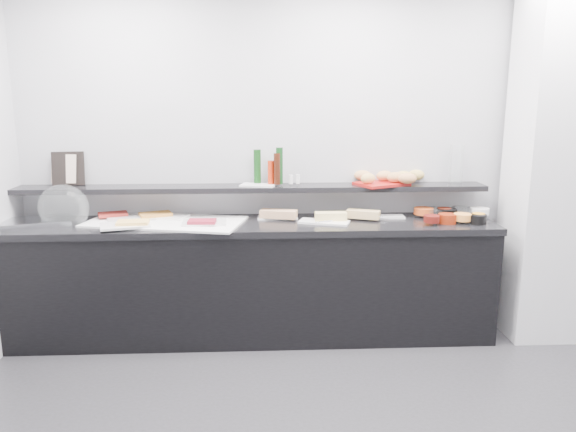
{
  "coord_description": "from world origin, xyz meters",
  "views": [
    {
      "loc": [
        -0.64,
        -2.4,
        1.84
      ],
      "look_at": [
        -0.45,
        1.45,
        1.0
      ],
      "focal_mm": 35.0,
      "sensor_mm": 36.0,
      "label": 1
    }
  ],
  "objects_px": {
    "cloche_base": "(38,222)",
    "framed_print": "(68,169)",
    "bread_tray": "(381,184)",
    "carafe": "(456,164)",
    "sandwich_plate_mid": "(324,222)",
    "condiment_tray": "(258,185)"
  },
  "relations": [
    {
      "from": "cloche_base",
      "to": "framed_print",
      "type": "height_order",
      "value": "framed_print"
    },
    {
      "from": "bread_tray",
      "to": "cloche_base",
      "type": "bearing_deg",
      "value": 158.31
    },
    {
      "from": "cloche_base",
      "to": "carafe",
      "type": "height_order",
      "value": "carafe"
    },
    {
      "from": "cloche_base",
      "to": "carafe",
      "type": "xyz_separation_m",
      "value": [
        3.18,
        0.21,
        0.38
      ]
    },
    {
      "from": "carafe",
      "to": "sandwich_plate_mid",
      "type": "bearing_deg",
      "value": -166.09
    },
    {
      "from": "bread_tray",
      "to": "carafe",
      "type": "xyz_separation_m",
      "value": [
        0.6,
        0.06,
        0.14
      ]
    },
    {
      "from": "bread_tray",
      "to": "condiment_tray",
      "type": "bearing_deg",
      "value": 154.69
    },
    {
      "from": "cloche_base",
      "to": "sandwich_plate_mid",
      "type": "xyz_separation_m",
      "value": [
        2.11,
        -0.06,
        -0.01
      ]
    },
    {
      "from": "framed_print",
      "to": "carafe",
      "type": "bearing_deg",
      "value": -8.87
    },
    {
      "from": "framed_print",
      "to": "condiment_tray",
      "type": "height_order",
      "value": "framed_print"
    },
    {
      "from": "cloche_base",
      "to": "carafe",
      "type": "distance_m",
      "value": 3.21
    },
    {
      "from": "condiment_tray",
      "to": "bread_tray",
      "type": "height_order",
      "value": "bread_tray"
    },
    {
      "from": "cloche_base",
      "to": "bread_tray",
      "type": "relative_size",
      "value": 1.25
    },
    {
      "from": "condiment_tray",
      "to": "bread_tray",
      "type": "relative_size",
      "value": 0.7
    },
    {
      "from": "cloche_base",
      "to": "sandwich_plate_mid",
      "type": "distance_m",
      "value": 2.12
    },
    {
      "from": "cloche_base",
      "to": "bread_tray",
      "type": "xyz_separation_m",
      "value": [
        2.58,
        0.15,
        0.24
      ]
    },
    {
      "from": "cloche_base",
      "to": "carafe",
      "type": "bearing_deg",
      "value": -14.6
    },
    {
      "from": "framed_print",
      "to": "carafe",
      "type": "distance_m",
      "value": 3.01
    },
    {
      "from": "framed_print",
      "to": "bread_tray",
      "type": "distance_m",
      "value": 2.41
    },
    {
      "from": "framed_print",
      "to": "carafe",
      "type": "height_order",
      "value": "carafe"
    },
    {
      "from": "framed_print",
      "to": "cloche_base",
      "type": "bearing_deg",
      "value": -133.18
    },
    {
      "from": "sandwich_plate_mid",
      "to": "bread_tray",
      "type": "distance_m",
      "value": 0.57
    }
  ]
}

